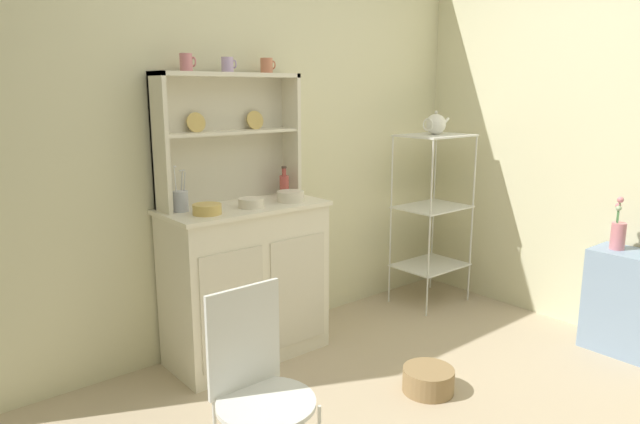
{
  "coord_description": "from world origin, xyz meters",
  "views": [
    {
      "loc": [
        -2.0,
        -1.32,
        1.54
      ],
      "look_at": [
        0.03,
        1.12,
        0.86
      ],
      "focal_mm": 32.06,
      "sensor_mm": 36.0,
      "label": 1
    }
  ],
  "objects_px": {
    "hutch_shelf_unit": "(226,128)",
    "bowl_mixing_large": "(207,209)",
    "floor_basket": "(428,380)",
    "utensil_jar": "(181,200)",
    "porcelain_teapot": "(436,124)",
    "side_shelf_blue": "(632,304)",
    "flower_vase": "(618,233)",
    "hutch_cabinet": "(246,280)",
    "wire_chair": "(257,380)",
    "cup_rose_0": "(187,62)",
    "bakers_rack": "(432,202)",
    "jam_bottle": "(284,184)"
  },
  "relations": [
    {
      "from": "bakers_rack",
      "to": "utensil_jar",
      "type": "distance_m",
      "value": 1.88
    },
    {
      "from": "hutch_shelf_unit",
      "to": "bowl_mixing_large",
      "type": "distance_m",
      "value": 0.53
    },
    {
      "from": "hutch_cabinet",
      "to": "wire_chair",
      "type": "xyz_separation_m",
      "value": [
        -0.65,
        -1.09,
        0.05
      ]
    },
    {
      "from": "wire_chair",
      "to": "cup_rose_0",
      "type": "bearing_deg",
      "value": 58.64
    },
    {
      "from": "porcelain_teapot",
      "to": "hutch_shelf_unit",
      "type": "bearing_deg",
      "value": 169.69
    },
    {
      "from": "side_shelf_blue",
      "to": "flower_vase",
      "type": "bearing_deg",
      "value": 90.61
    },
    {
      "from": "hutch_cabinet",
      "to": "bakers_rack",
      "type": "bearing_deg",
      "value": -4.24
    },
    {
      "from": "bakers_rack",
      "to": "side_shelf_blue",
      "type": "distance_m",
      "value": 1.41
    },
    {
      "from": "side_shelf_blue",
      "to": "hutch_shelf_unit",
      "type": "bearing_deg",
      "value": 137.93
    },
    {
      "from": "bowl_mixing_large",
      "to": "jam_bottle",
      "type": "distance_m",
      "value": 0.64
    },
    {
      "from": "bowl_mixing_large",
      "to": "jam_bottle",
      "type": "bearing_deg",
      "value": 14.51
    },
    {
      "from": "bowl_mixing_large",
      "to": "utensil_jar",
      "type": "relative_size",
      "value": 0.61
    },
    {
      "from": "hutch_shelf_unit",
      "to": "bakers_rack",
      "type": "distance_m",
      "value": 1.64
    },
    {
      "from": "cup_rose_0",
      "to": "bowl_mixing_large",
      "type": "height_order",
      "value": "cup_rose_0"
    },
    {
      "from": "bakers_rack",
      "to": "bowl_mixing_large",
      "type": "relative_size",
      "value": 8.18
    },
    {
      "from": "jam_bottle",
      "to": "flower_vase",
      "type": "distance_m",
      "value": 2.0
    },
    {
      "from": "wire_chair",
      "to": "utensil_jar",
      "type": "xyz_separation_m",
      "value": [
        0.31,
        1.17,
        0.45
      ]
    },
    {
      "from": "porcelain_teapot",
      "to": "flower_vase",
      "type": "relative_size",
      "value": 0.74
    },
    {
      "from": "hutch_cabinet",
      "to": "wire_chair",
      "type": "distance_m",
      "value": 1.27
    },
    {
      "from": "side_shelf_blue",
      "to": "wire_chair",
      "type": "bearing_deg",
      "value": 172.07
    },
    {
      "from": "hutch_cabinet",
      "to": "porcelain_teapot",
      "type": "height_order",
      "value": "porcelain_teapot"
    },
    {
      "from": "bakers_rack",
      "to": "bowl_mixing_large",
      "type": "height_order",
      "value": "bakers_rack"
    },
    {
      "from": "side_shelf_blue",
      "to": "cup_rose_0",
      "type": "height_order",
      "value": "cup_rose_0"
    },
    {
      "from": "bowl_mixing_large",
      "to": "porcelain_teapot",
      "type": "height_order",
      "value": "porcelain_teapot"
    },
    {
      "from": "bowl_mixing_large",
      "to": "hutch_shelf_unit",
      "type": "bearing_deg",
      "value": 40.98
    },
    {
      "from": "side_shelf_blue",
      "to": "porcelain_teapot",
      "type": "xyz_separation_m",
      "value": [
        -0.25,
        1.31,
        1.0
      ]
    },
    {
      "from": "utensil_jar",
      "to": "side_shelf_blue",
      "type": "bearing_deg",
      "value": -35.55
    },
    {
      "from": "cup_rose_0",
      "to": "bowl_mixing_large",
      "type": "bearing_deg",
      "value": -96.46
    },
    {
      "from": "flower_vase",
      "to": "wire_chair",
      "type": "bearing_deg",
      "value": 174.9
    },
    {
      "from": "hutch_cabinet",
      "to": "jam_bottle",
      "type": "distance_m",
      "value": 0.62
    },
    {
      "from": "porcelain_teapot",
      "to": "side_shelf_blue",
      "type": "bearing_deg",
      "value": -79.34
    },
    {
      "from": "utensil_jar",
      "to": "cup_rose_0",
      "type": "bearing_deg",
      "value": 25.04
    },
    {
      "from": "floor_basket",
      "to": "utensil_jar",
      "type": "relative_size",
      "value": 1.08
    },
    {
      "from": "hutch_shelf_unit",
      "to": "porcelain_teapot",
      "type": "bearing_deg",
      "value": -10.31
    },
    {
      "from": "cup_rose_0",
      "to": "porcelain_teapot",
      "type": "bearing_deg",
      "value": -7.57
    },
    {
      "from": "jam_bottle",
      "to": "side_shelf_blue",
      "type": "bearing_deg",
      "value": -46.88
    },
    {
      "from": "floor_basket",
      "to": "bowl_mixing_large",
      "type": "xyz_separation_m",
      "value": [
        -0.77,
        0.88,
        0.87
      ]
    },
    {
      "from": "utensil_jar",
      "to": "porcelain_teapot",
      "type": "bearing_deg",
      "value": -5.85
    },
    {
      "from": "side_shelf_blue",
      "to": "bowl_mixing_large",
      "type": "relative_size",
      "value": 4.08
    },
    {
      "from": "hutch_cabinet",
      "to": "flower_vase",
      "type": "relative_size",
      "value": 2.94
    },
    {
      "from": "floor_basket",
      "to": "jam_bottle",
      "type": "xyz_separation_m",
      "value": [
        -0.15,
        1.04,
        0.92
      ]
    },
    {
      "from": "bakers_rack",
      "to": "jam_bottle",
      "type": "xyz_separation_m",
      "value": [
        -1.17,
        0.2,
        0.22
      ]
    },
    {
      "from": "hutch_cabinet",
      "to": "wire_chair",
      "type": "bearing_deg",
      "value": -120.78
    },
    {
      "from": "hutch_shelf_unit",
      "to": "wire_chair",
      "type": "xyz_separation_m",
      "value": [
        -0.65,
        -1.25,
        -0.81
      ]
    },
    {
      "from": "utensil_jar",
      "to": "bowl_mixing_large",
      "type": "bearing_deg",
      "value": -64.46
    },
    {
      "from": "hutch_cabinet",
      "to": "utensil_jar",
      "type": "height_order",
      "value": "utensil_jar"
    },
    {
      "from": "hutch_shelf_unit",
      "to": "side_shelf_blue",
      "type": "distance_m",
      "value": 2.58
    },
    {
      "from": "porcelain_teapot",
      "to": "wire_chair",
      "type": "bearing_deg",
      "value": -155.66
    },
    {
      "from": "cup_rose_0",
      "to": "bowl_mixing_large",
      "type": "relative_size",
      "value": 0.61
    },
    {
      "from": "hutch_shelf_unit",
      "to": "bakers_rack",
      "type": "relative_size",
      "value": 0.71
    }
  ]
}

